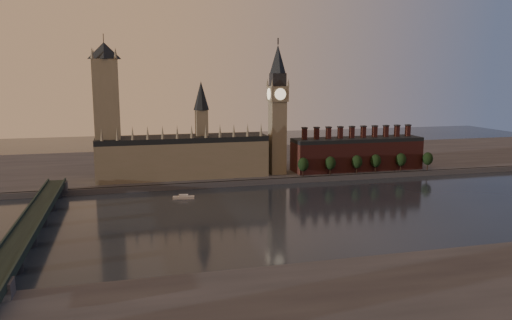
{
  "coord_description": "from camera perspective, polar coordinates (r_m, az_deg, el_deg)",
  "views": [
    {
      "loc": [
        -106.36,
        -269.03,
        81.58
      ],
      "look_at": [
        -21.99,
        55.0,
        25.34
      ],
      "focal_mm": 35.0,
      "sensor_mm": 36.0,
      "label": 1
    }
  ],
  "objects": [
    {
      "name": "embankment_tree_0",
      "position": [
        392.42,
        5.42,
        -0.5
      ],
      "size": [
        8.6,
        8.6,
        14.88
      ],
      "color": "black",
      "rests_on": "north_bank"
    },
    {
      "name": "chimney_block",
      "position": [
        427.15,
        11.46,
        0.76
      ],
      "size": [
        110.0,
        25.0,
        37.0
      ],
      "color": "#532220",
      "rests_on": "north_bank"
    },
    {
      "name": "victoria_tower",
      "position": [
        384.93,
        -16.69,
        5.79
      ],
      "size": [
        24.0,
        24.0,
        108.0
      ],
      "color": "#756853",
      "rests_on": "north_bank"
    },
    {
      "name": "embankment_tree_1",
      "position": [
        400.9,
        8.5,
        -0.35
      ],
      "size": [
        8.6,
        8.6,
        14.88
      ],
      "color": "black",
      "rests_on": "north_bank"
    },
    {
      "name": "embankment_tree_5",
      "position": [
        442.05,
        19.03,
        0.15
      ],
      "size": [
        8.6,
        8.6,
        14.88
      ],
      "color": "black",
      "rests_on": "north_bank"
    },
    {
      "name": "river_boat",
      "position": [
        341.12,
        -8.28,
        -4.21
      ],
      "size": [
        14.81,
        6.08,
        2.87
      ],
      "rotation": [
        0.0,
        0.0,
        -0.14
      ],
      "color": "silver",
      "rests_on": "ground"
    },
    {
      "name": "north_bank",
      "position": [
        466.39,
        -1.2,
        -0.29
      ],
      "size": [
        900.0,
        182.0,
        4.0
      ],
      "color": "#4D4D53",
      "rests_on": "ground"
    },
    {
      "name": "embankment_tree_2",
      "position": [
        410.98,
        11.46,
        -0.2
      ],
      "size": [
        8.6,
        8.6,
        14.88
      ],
      "color": "black",
      "rests_on": "north_bank"
    },
    {
      "name": "palace_of_westminster",
      "position": [
        390.85,
        -8.26,
        0.61
      ],
      "size": [
        130.0,
        30.3,
        74.0
      ],
      "color": "#756853",
      "rests_on": "north_bank"
    },
    {
      "name": "westminster_bridge",
      "position": [
        280.7,
        -24.17,
        -6.64
      ],
      "size": [
        14.0,
        200.0,
        11.55
      ],
      "color": "#1D2D28",
      "rests_on": "ground"
    },
    {
      "name": "big_ben",
      "position": [
        397.26,
        2.48,
        5.95
      ],
      "size": [
        15.0,
        15.0,
        107.0
      ],
      "color": "#756853",
      "rests_on": "north_bank"
    },
    {
      "name": "embankment_tree_4",
      "position": [
        430.33,
        16.24,
        0.04
      ],
      "size": [
        8.6,
        8.6,
        14.88
      ],
      "color": "black",
      "rests_on": "north_bank"
    },
    {
      "name": "embankment_tree_3",
      "position": [
        418.77,
        13.52,
        -0.09
      ],
      "size": [
        8.6,
        8.6,
        14.88
      ],
      "color": "black",
      "rests_on": "north_bank"
    },
    {
      "name": "ground",
      "position": [
        300.57,
        6.75,
        -6.28
      ],
      "size": [
        900.0,
        900.0,
        0.0
      ],
      "primitive_type": "plane",
      "color": "black",
      "rests_on": "ground"
    }
  ]
}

